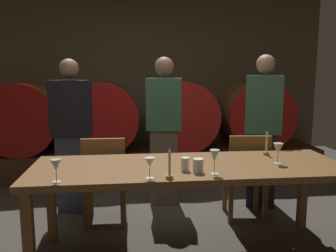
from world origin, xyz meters
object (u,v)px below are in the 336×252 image
object	(u,v)px
guest_center	(164,130)
guest_right	(263,130)
wine_barrel_far_right	(253,114)
cup_left	(185,164)
cup_right	(198,166)
candle_left	(170,170)
wine_glass_center_right	(215,156)
wine_barrel_center_right	(181,115)
wine_glass_center_left	(150,163)
chair_right	(247,173)
candle_right	(266,148)
wine_barrel_center_left	(104,116)
guest_left	(72,135)
wine_glass_far_right	(278,149)
wine_barrel_far_left	(27,117)
wine_glass_far_left	(56,166)
chair_left	(105,176)
dining_table	(189,173)

from	to	relation	value
guest_center	guest_right	xyz separation A→B (m)	(1.06, -0.18, 0.01)
wine_barrel_far_right	guest_right	xyz separation A→B (m)	(-0.39, -1.42, -0.00)
cup_left	cup_right	bearing A→B (deg)	-32.38
candle_left	wine_glass_center_right	size ratio (longest dim) A/B	1.25
wine_barrel_center_right	wine_barrel_far_right	xyz separation A→B (m)	(1.09, 0.00, 0.00)
wine_barrel_center_right	wine_glass_center_left	xyz separation A→B (m)	(-0.62, -2.71, 0.01)
chair_right	candle_right	xyz separation A→B (m)	(0.04, -0.37, 0.33)
candle_left	candle_right	distance (m)	1.11
guest_right	candle_right	xyz separation A→B (m)	(-0.25, -0.72, -0.03)
wine_barrel_center_left	guest_left	xyz separation A→B (m)	(-0.24, -1.34, -0.03)
wine_glass_center_left	cup_right	size ratio (longest dim) A/B	1.42
cup_left	wine_glass_far_right	bearing A→B (deg)	8.77
wine_glass_center_left	wine_barrel_far_left	bearing A→B (deg)	119.83
guest_left	guest_center	distance (m)	0.99
guest_right	wine_barrel_center_left	bearing A→B (deg)	-17.01
wine_barrel_center_left	guest_right	distance (m)	2.29
guest_left	wine_glass_center_right	size ratio (longest dim) A/B	9.06
wine_barrel_far_left	wine_glass_center_left	size ratio (longest dim) A/B	6.62
wine_barrel_center_left	cup_right	bearing A→B (deg)	-71.90
guest_left	wine_glass_far_right	size ratio (longest dim) A/B	9.64
wine_glass_far_left	wine_glass_far_right	world-z (taller)	wine_glass_far_right
chair_left	candle_left	distance (m)	1.16
wine_glass_far_right	chair_left	bearing A→B (deg)	154.11
wine_glass_far_left	wine_glass_far_right	xyz separation A→B (m)	(1.66, 0.29, 0.01)
chair_left	cup_left	size ratio (longest dim) A/B	8.72
wine_barrel_center_right	chair_left	bearing A→B (deg)	-119.62
chair_left	guest_right	xyz separation A→B (m)	(1.69, 0.33, 0.36)
candle_left	cup_right	world-z (taller)	candle_left
guest_center	wine_glass_center_right	xyz separation A→B (m)	(0.22, -1.42, 0.05)
wine_glass_far_right	wine_glass_far_left	bearing A→B (deg)	-170.16
chair_left	chair_right	world-z (taller)	same
guest_right	candle_right	distance (m)	0.76
wine_glass_far_right	wine_barrel_center_left	bearing A→B (deg)	122.18
chair_left	wine_glass_center_right	distance (m)	1.30
wine_glass_far_right	wine_glass_center_right	bearing A→B (deg)	-158.68
guest_right	wine_glass_far_right	world-z (taller)	guest_right
chair_left	cup_left	bearing A→B (deg)	129.93
cup_right	wine_glass_far_right	bearing A→B (deg)	14.25
candle_left	wine_barrel_far_right	bearing A→B (deg)	60.17
guest_left	wine_glass_far_left	size ratio (longest dim) A/B	10.33
candle_right	wine_glass_center_right	distance (m)	0.80
dining_table	wine_glass_center_right	bearing A→B (deg)	-63.44
chair_left	wine_glass_center_left	distance (m)	1.10
cup_right	guest_right	bearing A→B (deg)	51.33
wine_barrel_center_left	guest_center	world-z (taller)	guest_center
wine_barrel_center_left	wine_barrel_far_right	distance (m)	2.20
wine_glass_center_left	wine_barrel_far_right	bearing A→B (deg)	57.82
dining_table	guest_center	size ratio (longest dim) A/B	1.50
wine_glass_center_left	wine_glass_far_right	distance (m)	1.07
wine_barrel_far_right	guest_left	bearing A→B (deg)	-151.20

